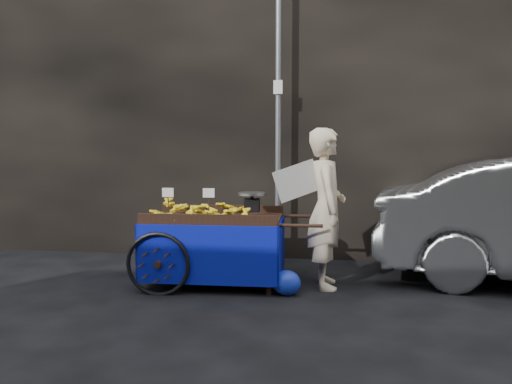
# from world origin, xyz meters

# --- Properties ---
(ground) EXTENTS (80.00, 80.00, 0.00)m
(ground) POSITION_xyz_m (0.00, 0.00, 0.00)
(ground) COLOR black
(ground) RESTS_ON ground
(building_wall) EXTENTS (13.50, 2.00, 5.00)m
(building_wall) POSITION_xyz_m (0.39, 2.60, 2.50)
(building_wall) COLOR black
(building_wall) RESTS_ON ground
(street_pole) EXTENTS (0.12, 0.10, 4.00)m
(street_pole) POSITION_xyz_m (0.30, 1.30, 2.01)
(street_pole) COLOR slate
(street_pole) RESTS_ON ground
(banana_cart) EXTENTS (2.15, 1.10, 1.15)m
(banana_cart) POSITION_xyz_m (-0.37, 0.14, 0.71)
(banana_cart) COLOR black
(banana_cart) RESTS_ON ground
(vendor) EXTENTS (0.85, 0.71, 1.81)m
(vendor) POSITION_xyz_m (0.96, 0.19, 0.91)
(vendor) COLOR beige
(vendor) RESTS_ON ground
(plastic_bag) EXTENTS (0.30, 0.24, 0.27)m
(plastic_bag) POSITION_xyz_m (0.55, -0.21, 0.14)
(plastic_bag) COLOR #1A31C5
(plastic_bag) RESTS_ON ground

